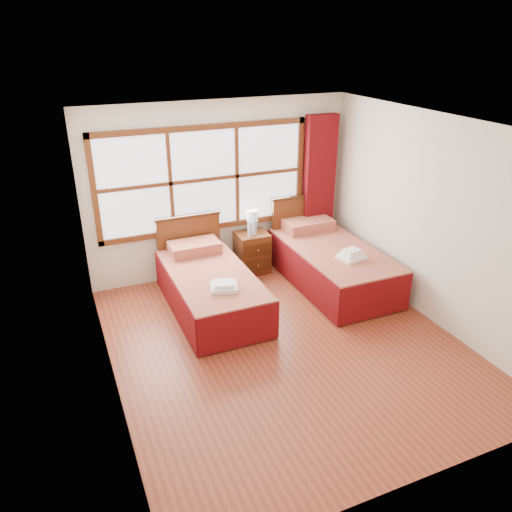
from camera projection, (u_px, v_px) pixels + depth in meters
name	position (u px, v px, depth m)	size (l,w,h in m)	color
floor	(285.00, 343.00, 6.05)	(4.50, 4.50, 0.00)	brown
ceiling	(291.00, 126.00, 4.97)	(4.50, 4.50, 0.00)	white
wall_back	(220.00, 190.00, 7.39)	(4.00, 4.00, 0.00)	silver
wall_left	(102.00, 278.00, 4.79)	(4.50, 4.50, 0.00)	silver
wall_right	(431.00, 220.00, 6.22)	(4.50, 4.50, 0.00)	silver
window	(204.00, 179.00, 7.18)	(3.16, 0.06, 1.56)	white
curtain	(319.00, 189.00, 7.90)	(0.50, 0.16, 2.30)	#5F090D
bed_left	(210.00, 287.00, 6.72)	(1.05, 2.07, 1.02)	#3A1E0C
bed_right	(330.00, 262.00, 7.38)	(1.12, 2.17, 1.09)	#3A1E0C
nightstand	(252.00, 252.00, 7.73)	(0.48, 0.47, 0.64)	#5B2C13
towels_left	(224.00, 286.00, 6.15)	(0.39, 0.37, 0.10)	white
towels_right	(351.00, 255.00, 6.86)	(0.37, 0.34, 0.14)	white
lamp	(252.00, 216.00, 7.60)	(0.17, 0.17, 0.33)	#BE893D
bottle_near	(250.00, 230.00, 7.42)	(0.07, 0.07, 0.25)	#A5BCD4
bottle_far	(255.00, 227.00, 7.54)	(0.07, 0.07, 0.25)	#A5BCD4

